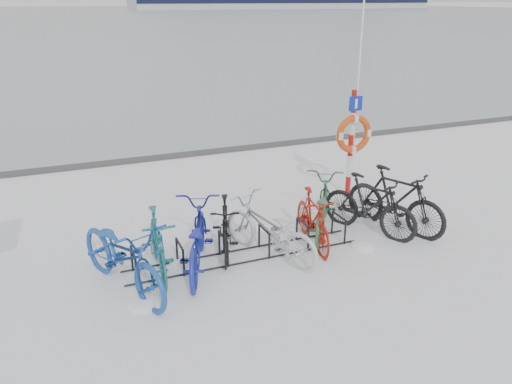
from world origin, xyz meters
TOP-DOWN VIEW (x-y plane):
  - ground at (0.00, 0.00)m, footprint 900.00×900.00m
  - ice_sheet at (0.00, 155.00)m, footprint 400.00×298.00m
  - quay_edge at (0.00, 5.90)m, footprint 400.00×0.25m
  - bike_rack at (0.00, 0.00)m, footprint 4.00×0.48m
  - lifebuoy_station at (3.05, 1.65)m, footprint 0.81×0.23m
  - bike_0 at (-1.98, -0.26)m, footprint 1.55×2.38m
  - bike_1 at (-1.41, 0.06)m, footprint 0.60×1.73m
  - bike_2 at (-0.82, -0.04)m, footprint 1.38×2.17m
  - bike_3 at (-0.23, 0.28)m, footprint 0.94×1.67m
  - bike_4 at (0.39, -0.14)m, footprint 1.48×2.09m
  - bike_5 at (1.27, 0.01)m, footprint 0.70×1.69m
  - bike_6 at (1.67, 0.40)m, footprint 1.68×2.05m
  - bike_7 at (2.45, 0.04)m, footprint 1.35×1.89m
  - bike_8 at (2.97, -0.01)m, footprint 1.35×2.07m
  - snow_drifts at (0.61, -0.02)m, footprint 5.09×1.99m

SIDE VIEW (x-z plane):
  - ground at x=0.00m, z-range 0.00..0.00m
  - snow_drifts at x=0.61m, z-range -0.09..0.09m
  - ice_sheet at x=0.00m, z-range 0.00..0.02m
  - quay_edge at x=0.00m, z-range 0.00..0.10m
  - bike_rack at x=0.00m, z-range -0.05..0.41m
  - bike_3 at x=-0.23m, z-range 0.00..0.97m
  - bike_5 at x=1.27m, z-range 0.00..0.99m
  - bike_1 at x=-1.41m, z-range 0.00..1.03m
  - bike_4 at x=0.39m, z-range 0.00..1.04m
  - bike_6 at x=1.67m, z-range 0.00..1.05m
  - bike_2 at x=-0.82m, z-range 0.00..1.08m
  - bike_7 at x=2.45m, z-range 0.00..1.12m
  - bike_0 at x=-1.98m, z-range 0.00..1.18m
  - bike_8 at x=2.97m, z-range 0.00..1.21m
  - lifebuoy_station at x=3.05m, z-range -0.69..3.51m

